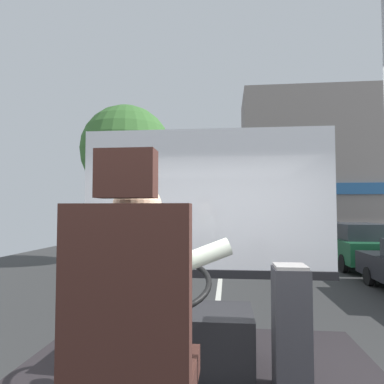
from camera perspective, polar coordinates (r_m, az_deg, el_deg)
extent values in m
cube|color=#303030|center=(10.82, 4.73, -13.29)|extent=(18.00, 44.00, 0.05)
cube|color=silver|center=(10.81, 4.73, -13.14)|extent=(0.12, 39.60, 0.00)
cube|color=#381E19|center=(1.65, -8.85, -27.92)|extent=(0.48, 0.48, 0.12)
cube|color=#381E19|center=(1.35, -10.85, -16.05)|extent=(0.48, 0.10, 0.66)
cube|color=#381E19|center=(1.32, -10.66, 2.93)|extent=(0.22, 0.10, 0.18)
cylinder|color=#332D28|center=(1.70, -4.42, -22.31)|extent=(0.15, 0.45, 0.15)
cylinder|color=#332D28|center=(1.74, -10.72, -21.81)|extent=(0.15, 0.45, 0.15)
cylinder|color=silver|center=(1.51, -9.05, -16.64)|extent=(0.33, 0.33, 0.56)
cube|color=#B2842D|center=(1.66, -7.47, -13.04)|extent=(0.06, 0.01, 0.35)
sphere|color=beige|center=(1.47, -8.93, -2.42)|extent=(0.20, 0.20, 0.20)
cylinder|color=silver|center=(1.74, -3.43, -12.31)|extent=(0.61, 0.21, 0.29)
cylinder|color=silver|center=(1.78, -9.73, -12.05)|extent=(0.61, 0.21, 0.29)
cube|color=black|center=(2.78, -2.39, -22.54)|extent=(1.10, 0.56, 0.40)
cylinder|color=black|center=(2.35, -3.69, -18.55)|extent=(0.07, 0.22, 0.39)
torus|color=black|center=(2.24, -4.02, -14.65)|extent=(0.55, 0.52, 0.25)
cylinder|color=black|center=(2.24, -4.02, -14.65)|extent=(0.15, 0.15, 0.09)
cube|color=#333338|center=(2.45, 15.88, -20.72)|extent=(0.22, 0.24, 0.76)
cube|color=#9E9993|center=(2.36, 15.74, -11.60)|extent=(0.20, 0.21, 0.02)
cube|color=white|center=(3.47, 2.29, -1.03)|extent=(2.50, 0.01, 1.40)
cube|color=black|center=(3.52, 2.31, -13.15)|extent=(2.50, 0.08, 0.08)
cylinder|color=#4C3828|center=(12.66, -10.83, -4.77)|extent=(0.26, 0.26, 3.01)
sphere|color=#37672D|center=(12.83, -10.71, 6.69)|extent=(3.22, 3.22, 3.22)
cube|color=gray|center=(22.25, 20.62, 3.61)|extent=(9.45, 4.57, 8.79)
cube|color=#235184|center=(19.88, 22.41, 0.52)|extent=(9.07, 0.12, 0.60)
cylinder|color=black|center=(10.15, 26.93, -12.18)|extent=(0.14, 0.46, 0.46)
cube|color=#195633|center=(13.31, 25.22, -8.30)|extent=(1.75, 4.10, 0.68)
cube|color=#282D33|center=(13.04, 25.52, -5.78)|extent=(1.43, 2.25, 0.52)
cylinder|color=black|center=(14.82, 26.67, -9.01)|extent=(0.14, 0.55, 0.55)
cylinder|color=black|center=(14.32, 20.36, -9.36)|extent=(0.14, 0.55, 0.55)
cylinder|color=black|center=(11.89, 23.48, -10.64)|extent=(0.14, 0.55, 0.55)
cube|color=#474C51|center=(17.83, 19.01, -7.08)|extent=(2.00, 4.36, 0.65)
cube|color=#282D33|center=(17.54, 19.17, -5.27)|extent=(1.64, 2.40, 0.50)
cylinder|color=black|center=(19.39, 20.86, -7.67)|extent=(0.14, 0.53, 0.53)
cylinder|color=black|center=(18.99, 15.27, -7.86)|extent=(0.14, 0.53, 0.53)
cylinder|color=black|center=(16.81, 23.27, -8.37)|extent=(0.14, 0.53, 0.53)
cylinder|color=black|center=(16.35, 16.84, -8.64)|extent=(0.14, 0.53, 0.53)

